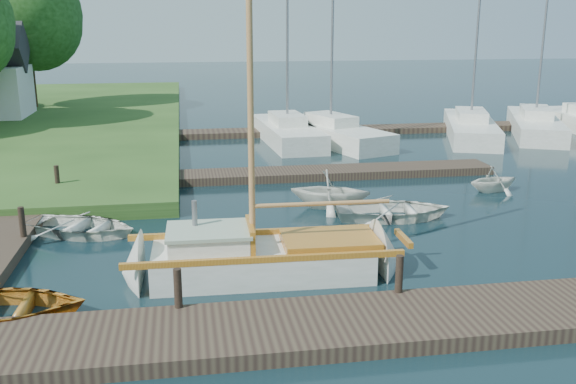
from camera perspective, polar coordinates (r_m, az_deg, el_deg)
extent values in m
plane|color=black|center=(17.94, 0.00, -3.71)|extent=(160.00, 160.00, 0.00)
cube|color=#31241D|center=(12.45, 4.59, -11.76)|extent=(18.00, 2.20, 0.30)
cube|color=#31241D|center=(20.28, -23.93, -2.38)|extent=(2.20, 18.00, 0.30)
cube|color=#31241D|center=(24.41, 2.16, 1.68)|extent=(14.00, 1.60, 0.30)
cube|color=#31241D|center=(35.62, 11.83, 5.57)|extent=(30.00, 1.60, 0.30)
cylinder|color=black|center=(12.81, -9.76, -8.42)|extent=(0.16, 0.16, 0.80)
cylinder|color=black|center=(13.50, 9.86, -7.19)|extent=(0.16, 0.16, 0.80)
cylinder|color=black|center=(18.02, -22.56, -2.47)|extent=(0.16, 0.16, 0.80)
cylinder|color=black|center=(22.75, -19.84, 1.24)|extent=(0.16, 0.16, 0.80)
cube|color=beige|center=(15.02, -2.37, -6.57)|extent=(5.05, 2.12, 0.90)
cone|color=beige|center=(15.59, 8.92, -5.93)|extent=(1.35, 1.99, 1.96)
cone|color=beige|center=(15.05, -13.70, -6.96)|extent=(1.05, 1.98, 1.96)
cube|color=#965015|center=(15.73, -2.72, -3.59)|extent=(6.20, 0.27, 0.14)
cube|color=#965015|center=(13.97, -2.01, -6.02)|extent=(6.20, 0.27, 0.14)
cube|color=#965015|center=(15.52, 10.24, -4.08)|extent=(0.15, 1.10, 0.14)
cube|color=beige|center=(14.73, -7.06, -4.33)|extent=(1.83, 1.44, 0.44)
cube|color=#9EB398|center=(14.65, -7.09, -3.41)|extent=(1.94, 1.55, 0.08)
cube|color=#965015|center=(14.74, -3.37, -3.90)|extent=(0.15, 1.40, 0.60)
cylinder|color=slate|center=(14.84, -8.31, -1.88)|extent=(0.12, 0.12, 0.60)
cube|color=#965015|center=(15.06, 3.70, -4.30)|extent=(2.24, 1.55, 0.20)
cylinder|color=#A37B41|center=(13.99, -3.40, 11.41)|extent=(0.14, 0.14, 8.40)
cylinder|color=#A37B41|center=(14.75, 3.00, -1.04)|extent=(3.20, 0.18, 0.10)
imported|color=beige|center=(18.66, -17.93, -2.64)|extent=(3.89, 3.45, 0.67)
imported|color=beige|center=(20.27, 3.78, 0.40)|extent=(3.09, 2.88, 1.32)
imported|color=beige|center=(19.45, 9.34, -1.33)|extent=(3.66, 2.77, 0.72)
imported|color=beige|center=(23.39, 17.84, 1.27)|extent=(2.23, 2.03, 1.00)
cube|color=beige|center=(31.53, -0.06, 5.27)|extent=(2.68, 7.65, 0.90)
cube|color=beige|center=(31.42, -0.06, 6.52)|extent=(1.57, 2.72, 0.50)
cylinder|color=slate|center=(31.09, -0.07, 14.32)|extent=(0.12, 0.12, 9.02)
cube|color=beige|center=(31.40, 3.81, 5.19)|extent=(4.75, 8.14, 0.90)
cube|color=beige|center=(31.29, 3.83, 6.45)|extent=(2.25, 3.06, 0.50)
cylinder|color=slate|center=(30.96, 3.99, 15.30)|extent=(0.12, 0.12, 10.13)
cube|color=beige|center=(34.19, 15.90, 5.45)|extent=(4.93, 8.75, 0.90)
cube|color=beige|center=(34.09, 15.98, 6.61)|extent=(2.32, 3.27, 0.50)
cylinder|color=slate|center=(33.78, 16.58, 14.67)|extent=(0.12, 0.12, 10.08)
cube|color=beige|center=(36.30, 21.09, 5.55)|extent=(5.56, 8.93, 0.90)
cube|color=beige|center=(36.21, 21.19, 6.64)|extent=(2.52, 3.38, 0.50)
cylinder|color=slate|center=(35.92, 21.91, 14.04)|extent=(0.12, 0.12, 9.87)
cylinder|color=#332114|center=(43.90, -21.77, 9.42)|extent=(0.36, 0.36, 3.67)
sphere|color=#173E10|center=(43.77, -22.26, 14.33)|extent=(6.73, 6.73, 6.73)
sphere|color=#173E10|center=(43.37, -21.62, 13.72)|extent=(5.71, 5.71, 5.71)
sphere|color=#173E10|center=(44.26, -22.76, 15.21)|extent=(6.12, 6.12, 6.12)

